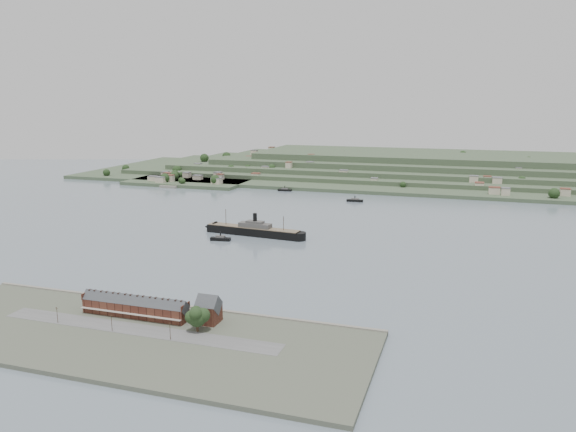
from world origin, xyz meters
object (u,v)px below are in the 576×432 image
(tugboat, at_px, (220,239))
(fig_tree, at_px, (197,316))
(gabled_building, at_px, (209,310))
(steamship, at_px, (251,230))
(terrace_row, at_px, (135,307))

(tugboat, relative_size, fig_tree, 1.31)
(fig_tree, bearing_deg, tugboat, 111.40)
(gabled_building, height_order, steamship, steamship)
(terrace_row, height_order, fig_tree, fig_tree)
(steamship, distance_m, tugboat, 28.57)
(terrace_row, relative_size, tugboat, 3.51)
(terrace_row, bearing_deg, tugboat, 99.63)
(tugboat, bearing_deg, fig_tree, -68.60)
(terrace_row, height_order, tugboat, terrace_row)
(gabled_building, bearing_deg, tugboat, 112.86)
(tugboat, distance_m, fig_tree, 175.36)
(terrace_row, relative_size, gabled_building, 3.95)
(tugboat, height_order, fig_tree, fig_tree)
(tugboat, bearing_deg, terrace_row, -80.37)
(fig_tree, bearing_deg, terrace_row, 168.61)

